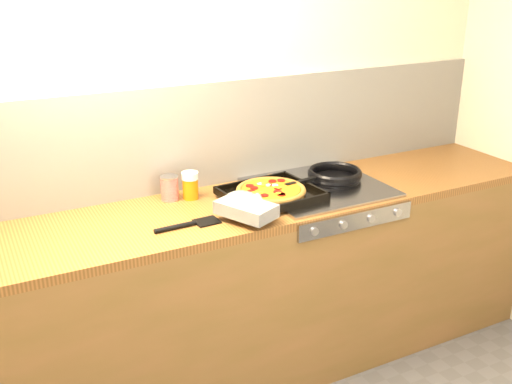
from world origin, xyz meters
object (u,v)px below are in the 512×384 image
pizza_on_tray (263,196)px  tomato_can (170,188)px  frying_pan (334,175)px  juice_glass (190,185)px

pizza_on_tray → tomato_can: (-0.35, 0.25, 0.01)m
frying_pan → pizza_on_tray: bearing=-167.6°
tomato_can → juice_glass: juice_glass is taller
juice_glass → tomato_can: bearing=164.5°
pizza_on_tray → juice_glass: bearing=139.2°
tomato_can → juice_glass: (0.09, -0.03, 0.01)m
frying_pan → juice_glass: bearing=169.9°
frying_pan → tomato_can: (-0.79, 0.15, 0.02)m
pizza_on_tray → frying_pan: (0.44, 0.10, -0.00)m
tomato_can → juice_glass: 0.09m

